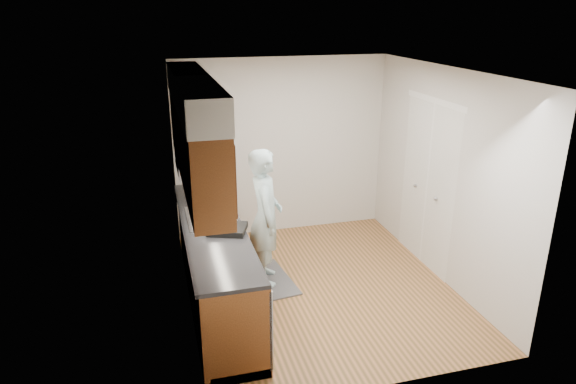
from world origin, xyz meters
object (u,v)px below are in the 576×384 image
at_px(dish_rack, 227,229).
at_px(person, 265,208).
at_px(soap_bottle_a, 204,192).
at_px(soap_bottle_c, 205,192).
at_px(soap_bottle_b, 202,192).
at_px(steel_can, 221,191).
at_px(soda_can, 221,201).

bearing_deg(dish_rack, person, 66.35).
relative_size(soap_bottle_a, soap_bottle_c, 1.55).
distance_m(soap_bottle_b, dish_rack, 1.01).
xyz_separation_m(soap_bottle_a, dish_rack, (0.13, -0.92, -0.09)).
distance_m(person, steel_can, 0.68).
relative_size(soap_bottle_c, steel_can, 1.16).
height_order(soap_bottle_b, steel_can, soap_bottle_b).
xyz_separation_m(soap_bottle_c, dish_rack, (0.11, -1.06, -0.05)).
bearing_deg(person, steel_can, 48.08).
bearing_deg(soap_bottle_a, soda_can, -42.80).
xyz_separation_m(person, soap_bottle_c, (-0.63, 0.53, 0.08)).
distance_m(soap_bottle_c, steel_can, 0.20).
bearing_deg(soda_can, soap_bottle_b, 128.29).
height_order(soda_can, steel_can, steel_can).
height_order(steel_can, dish_rack, steel_can).
bearing_deg(soap_bottle_b, soap_bottle_c, 63.15).
bearing_deg(soda_can, dish_rack, -93.53).
xyz_separation_m(soda_can, dish_rack, (-0.05, -0.76, -0.02)).
bearing_deg(soap_bottle_a, steel_can, 31.47).
bearing_deg(soap_bottle_a, soap_bottle_b, 101.88).
height_order(person, dish_rack, person).
bearing_deg(soap_bottle_c, person, -39.86).
bearing_deg(soap_bottle_b, steel_can, 12.68).
relative_size(person, soap_bottle_c, 11.80).
bearing_deg(person, soap_bottle_b, 63.46).
distance_m(soap_bottle_a, steel_can, 0.26).
xyz_separation_m(soap_bottle_c, soda_can, (0.16, -0.30, -0.02)).
relative_size(person, dish_rack, 4.92).
bearing_deg(steel_can, soap_bottle_a, -148.53).
bearing_deg(dish_rack, soda_can, 106.91).
height_order(soap_bottle_a, dish_rack, soap_bottle_a).
xyz_separation_m(soap_bottle_a, soap_bottle_c, (0.01, 0.14, -0.04)).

